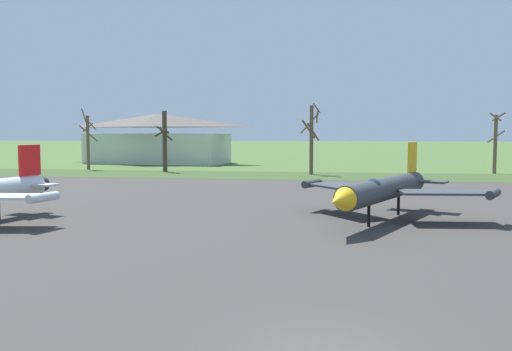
% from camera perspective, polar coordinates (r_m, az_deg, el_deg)
% --- Properties ---
extents(asphalt_apron, '(77.35, 57.67, 0.05)m').
position_cam_1_polar(asphalt_apron, '(30.47, 7.77, -5.33)').
color(asphalt_apron, '#383533').
rests_on(asphalt_apron, ground).
extents(grass_verge_strip, '(137.35, 12.00, 0.06)m').
position_cam_1_polar(grass_verge_strip, '(65.07, 8.10, -0.08)').
color(grass_verge_strip, '#344724').
rests_on(grass_verge_strip, ground).
extents(jet_fighter_front_right, '(11.57, 13.08, 4.56)m').
position_cam_1_polar(jet_fighter_front_right, '(32.78, 13.21, -1.35)').
color(jet_fighter_front_right, '#33383D').
rests_on(jet_fighter_front_right, ground).
extents(bare_tree_far_left, '(2.59, 2.62, 8.46)m').
position_cam_1_polar(bare_tree_far_left, '(79.50, -17.08, 3.58)').
color(bare_tree_far_left, brown).
rests_on(bare_tree_far_left, ground).
extents(bare_tree_left_of_center, '(2.52, 2.53, 7.96)m').
position_cam_1_polar(bare_tree_left_of_center, '(72.43, -9.49, 3.61)').
color(bare_tree_left_of_center, '#42382D').
rests_on(bare_tree_left_of_center, ground).
extents(bare_tree_center, '(2.54, 2.69, 8.74)m').
position_cam_1_polar(bare_tree_center, '(67.05, 5.79, 3.99)').
color(bare_tree_center, brown).
rests_on(bare_tree_center, ground).
extents(bare_tree_right_of_center, '(2.25, 2.30, 7.73)m').
position_cam_1_polar(bare_tree_right_of_center, '(75.22, 23.64, 3.25)').
color(bare_tree_right_of_center, brown).
rests_on(bare_tree_right_of_center, ground).
extents(visitor_building, '(25.05, 13.48, 8.27)m').
position_cam_1_polar(visitor_building, '(93.35, -10.21, 3.74)').
color(visitor_building, beige).
rests_on(visitor_building, ground).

